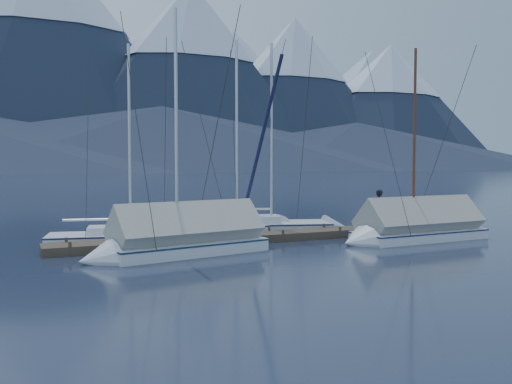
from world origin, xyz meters
The scene contains 10 objects.
ground centered at (0.00, 0.00, 0.00)m, with size 1000.00×1000.00×0.00m, color black.
mountain_range centered at (4.12, 370.45, 58.65)m, with size 877.00×584.00×150.50m.
dock centered at (0.00, 2.00, 0.11)m, with size 18.00×1.50×0.54m.
mooring_posts centered at (-0.50, 2.00, 0.35)m, with size 15.12×1.52×0.35m.
sailboat_open_left centered at (-4.77, 3.53, 0.17)m, with size 7.41×3.55×9.45m.
sailboat_open_mid centered at (0.55, 4.44, 0.18)m, with size 8.10×4.19×10.31m.
sailboat_open_right centered at (2.56, 4.42, 0.18)m, with size 8.19×4.42×10.43m.
sailboat_covered_near centered at (6.35, -0.81, 0.48)m, with size 7.43×3.17×9.53m.
sailboat_covered_far centered at (-4.42, -0.19, 0.50)m, with size 7.51×3.51×10.15m.
person centered at (6.85, 2.06, 1.25)m, with size 0.66×0.44×1.82m, color black.
Camera 1 is at (-10.03, -19.92, 3.46)m, focal length 38.00 mm.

